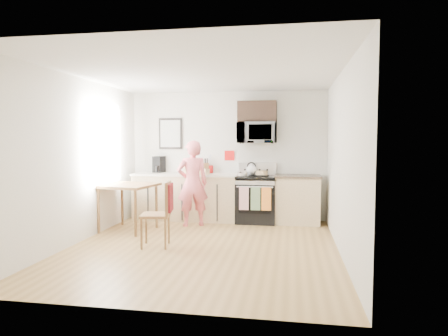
% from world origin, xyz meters
% --- Properties ---
extents(floor, '(4.60, 4.60, 0.00)m').
position_xyz_m(floor, '(0.00, 0.00, 0.00)').
color(floor, olive).
rests_on(floor, ground).
extents(back_wall, '(4.00, 0.04, 2.60)m').
position_xyz_m(back_wall, '(0.00, 2.30, 1.30)').
color(back_wall, white).
rests_on(back_wall, floor).
extents(front_wall, '(4.00, 0.04, 2.60)m').
position_xyz_m(front_wall, '(0.00, -2.30, 1.30)').
color(front_wall, white).
rests_on(front_wall, floor).
extents(left_wall, '(0.04, 4.60, 2.60)m').
position_xyz_m(left_wall, '(-2.00, 0.00, 1.30)').
color(left_wall, white).
rests_on(left_wall, floor).
extents(right_wall, '(0.04, 4.60, 2.60)m').
position_xyz_m(right_wall, '(2.00, 0.00, 1.30)').
color(right_wall, white).
rests_on(right_wall, floor).
extents(ceiling, '(4.00, 4.60, 0.04)m').
position_xyz_m(ceiling, '(0.00, 0.00, 2.60)').
color(ceiling, silver).
rests_on(ceiling, back_wall).
extents(window, '(0.06, 1.40, 1.50)m').
position_xyz_m(window, '(-1.96, 0.80, 1.55)').
color(window, silver).
rests_on(window, left_wall).
extents(cabinet_left, '(2.10, 0.60, 0.90)m').
position_xyz_m(cabinet_left, '(-0.80, 2.00, 0.45)').
color(cabinet_left, tan).
rests_on(cabinet_left, floor).
extents(countertop_left, '(2.14, 0.64, 0.04)m').
position_xyz_m(countertop_left, '(-0.80, 2.00, 0.92)').
color(countertop_left, beige).
rests_on(countertop_left, cabinet_left).
extents(cabinet_right, '(0.84, 0.60, 0.90)m').
position_xyz_m(cabinet_right, '(1.43, 2.00, 0.45)').
color(cabinet_right, tan).
rests_on(cabinet_right, floor).
extents(countertop_right, '(0.88, 0.64, 0.04)m').
position_xyz_m(countertop_right, '(1.43, 2.00, 0.92)').
color(countertop_right, black).
rests_on(countertop_right, cabinet_right).
extents(range, '(0.76, 0.70, 1.16)m').
position_xyz_m(range, '(0.63, 1.98, 0.44)').
color(range, black).
rests_on(range, floor).
extents(microwave, '(0.76, 0.51, 0.42)m').
position_xyz_m(microwave, '(0.63, 2.08, 1.76)').
color(microwave, silver).
rests_on(microwave, back_wall).
extents(upper_cabinet, '(0.76, 0.35, 0.40)m').
position_xyz_m(upper_cabinet, '(0.63, 2.12, 2.18)').
color(upper_cabinet, black).
rests_on(upper_cabinet, back_wall).
extents(wall_art, '(0.50, 0.04, 0.65)m').
position_xyz_m(wall_art, '(-1.20, 2.28, 1.75)').
color(wall_art, black).
rests_on(wall_art, back_wall).
extents(wall_trivet, '(0.20, 0.02, 0.20)m').
position_xyz_m(wall_trivet, '(0.05, 2.28, 1.30)').
color(wall_trivet, '#A90F0E').
rests_on(wall_trivet, back_wall).
extents(person, '(0.69, 0.59, 1.61)m').
position_xyz_m(person, '(-0.52, 1.45, 0.80)').
color(person, '#E13E56').
rests_on(person, floor).
extents(dining_table, '(0.89, 0.89, 0.83)m').
position_xyz_m(dining_table, '(-1.56, 0.87, 0.74)').
color(dining_table, brown).
rests_on(dining_table, floor).
extents(chair, '(0.52, 0.48, 0.99)m').
position_xyz_m(chair, '(-0.58, -0.06, 0.64)').
color(chair, brown).
rests_on(chair, floor).
extents(knife_block, '(0.14, 0.16, 0.21)m').
position_xyz_m(knife_block, '(-0.41, 2.14, 1.04)').
color(knife_block, brown).
rests_on(knife_block, countertop_left).
extents(utensil_crock, '(0.13, 0.13, 0.38)m').
position_xyz_m(utensil_crock, '(-0.34, 2.20, 1.09)').
color(utensil_crock, '#A90F0E').
rests_on(utensil_crock, countertop_left).
extents(fruit_bowl, '(0.31, 0.31, 0.11)m').
position_xyz_m(fruit_bowl, '(-0.61, 2.17, 0.98)').
color(fruit_bowl, white).
rests_on(fruit_bowl, countertop_left).
extents(milk_carton, '(0.12, 0.12, 0.27)m').
position_xyz_m(milk_carton, '(-0.79, 2.02, 1.08)').
color(milk_carton, tan).
rests_on(milk_carton, countertop_left).
extents(coffee_maker, '(0.24, 0.30, 0.34)m').
position_xyz_m(coffee_maker, '(-1.43, 2.18, 1.10)').
color(coffee_maker, black).
rests_on(coffee_maker, countertop_left).
extents(bread_bag, '(0.32, 0.24, 0.11)m').
position_xyz_m(bread_bag, '(-0.44, 1.88, 0.99)').
color(bread_bag, tan).
rests_on(bread_bag, countertop_left).
extents(cake, '(0.28, 0.28, 0.09)m').
position_xyz_m(cake, '(0.74, 1.96, 0.97)').
color(cake, black).
rests_on(cake, range).
extents(kettle, '(0.20, 0.20, 0.26)m').
position_xyz_m(kettle, '(0.53, 2.06, 1.03)').
color(kettle, white).
rests_on(kettle, range).
extents(pot, '(0.18, 0.30, 0.09)m').
position_xyz_m(pot, '(0.37, 1.80, 0.97)').
color(pot, silver).
rests_on(pot, range).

